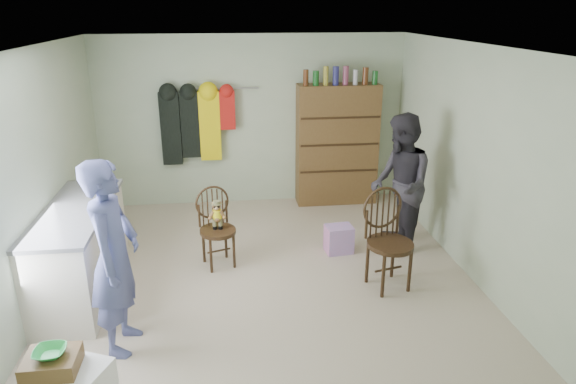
{
  "coord_description": "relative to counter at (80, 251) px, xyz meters",
  "views": [
    {
      "loc": [
        -0.4,
        -5.01,
        2.86
      ],
      "look_at": [
        0.25,
        0.2,
        0.95
      ],
      "focal_mm": 32.0,
      "sensor_mm": 36.0,
      "label": 1
    }
  ],
  "objects": [
    {
      "name": "person_left",
      "position": [
        0.58,
        -1.0,
        0.39
      ],
      "size": [
        0.48,
        0.67,
        1.73
      ],
      "primitive_type": "imported",
      "rotation": [
        0.0,
        0.0,
        1.47
      ],
      "color": "#4F5591",
      "rests_on": "ground"
    },
    {
      "name": "counter",
      "position": [
        0.0,
        0.0,
        0.0
      ],
      "size": [
        0.64,
        1.86,
        0.94
      ],
      "color": "silver",
      "rests_on": "ground"
    },
    {
      "name": "chair_far",
      "position": [
        3.2,
        -0.25,
        0.11
      ],
      "size": [
        0.58,
        0.58,
        1.08
      ],
      "rotation": [
        0.0,
        0.0,
        0.25
      ],
      "color": "#362313",
      "rests_on": "ground"
    },
    {
      "name": "room_walls",
      "position": [
        1.95,
        0.53,
        1.11
      ],
      "size": [
        5.0,
        5.0,
        5.0
      ],
      "color": "beige",
      "rests_on": "ground"
    },
    {
      "name": "bowl",
      "position": [
        0.25,
        -1.81,
        0.08
      ],
      "size": [
        0.23,
        0.23,
        0.06
      ],
      "primitive_type": "imported",
      "color": "green",
      "rests_on": "stool"
    },
    {
      "name": "person_right",
      "position": [
        3.59,
        0.55,
        0.38
      ],
      "size": [
        0.71,
        0.88,
        1.7
      ],
      "primitive_type": "imported",
      "rotation": [
        0.0,
        0.0,
        -1.65
      ],
      "color": "#2D2B33",
      "rests_on": "ground"
    },
    {
      "name": "dresser",
      "position": [
        3.2,
        2.3,
        0.44
      ],
      "size": [
        1.2,
        0.39,
        2.07
      ],
      "color": "brown",
      "rests_on": "ground"
    },
    {
      "name": "chair_front",
      "position": [
        1.4,
        0.46,
        0.05
      ],
      "size": [
        0.52,
        0.52,
        0.93
      ],
      "rotation": [
        0.0,
        0.0,
        0.32
      ],
      "color": "#362313",
      "rests_on": "ground"
    },
    {
      "name": "coat_rack",
      "position": [
        1.12,
        2.38,
        0.78
      ],
      "size": [
        1.42,
        0.12,
        1.09
      ],
      "color": "#99999E",
      "rests_on": "ground"
    },
    {
      "name": "ground_plane",
      "position": [
        1.95,
        0.0,
        -0.47
      ],
      "size": [
        5.0,
        5.0,
        0.0
      ],
      "primitive_type": "plane",
      "color": "beige",
      "rests_on": "ground"
    },
    {
      "name": "striped_bag",
      "position": [
        2.88,
        0.58,
        -0.3
      ],
      "size": [
        0.34,
        0.28,
        0.34
      ],
      "primitive_type": "cube",
      "rotation": [
        0.0,
        0.0,
        0.1
      ],
      "color": "pink",
      "rests_on": "ground"
    }
  ]
}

